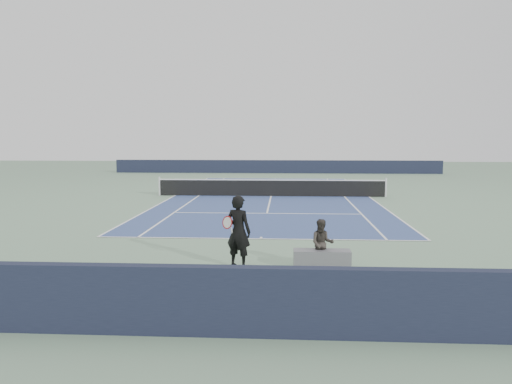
# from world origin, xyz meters

# --- Properties ---
(ground) EXTENTS (80.00, 80.00, 0.00)m
(ground) POSITION_xyz_m (0.00, 0.00, 0.00)
(ground) COLOR gray
(court_surface) EXTENTS (10.97, 23.77, 0.01)m
(court_surface) POSITION_xyz_m (0.00, 0.00, 0.01)
(court_surface) COLOR #34477B
(court_surface) RESTS_ON ground
(tennis_net) EXTENTS (12.90, 0.10, 1.07)m
(tennis_net) POSITION_xyz_m (0.00, 0.00, 0.50)
(tennis_net) COLOR silver
(tennis_net) RESTS_ON ground
(windscreen_far) EXTENTS (30.00, 0.25, 1.20)m
(windscreen_far) POSITION_xyz_m (0.00, 17.88, 0.60)
(windscreen_far) COLOR black
(windscreen_far) RESTS_ON ground
(windscreen_near) EXTENTS (30.00, 0.25, 1.20)m
(windscreen_near) POSITION_xyz_m (0.00, -19.88, 0.60)
(windscreen_near) COLOR black
(windscreen_near) RESTS_ON ground
(tennis_player) EXTENTS (0.88, 0.75, 1.88)m
(tennis_player) POSITION_xyz_m (-0.40, -15.44, 0.94)
(tennis_player) COLOR black
(tennis_player) RESTS_ON ground
(tennis_ball) EXTENTS (0.06, 0.06, 0.06)m
(tennis_ball) POSITION_xyz_m (-0.19, -16.13, 0.03)
(tennis_ball) COLOR #C7DD2D
(tennis_ball) RESTS_ON ground
(spectator_bench) EXTENTS (1.47, 0.52, 1.27)m
(spectator_bench) POSITION_xyz_m (1.74, -15.38, 0.45)
(spectator_bench) COLOR slate
(spectator_bench) RESTS_ON ground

